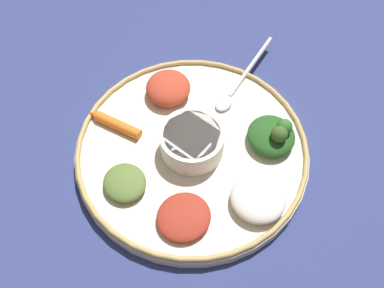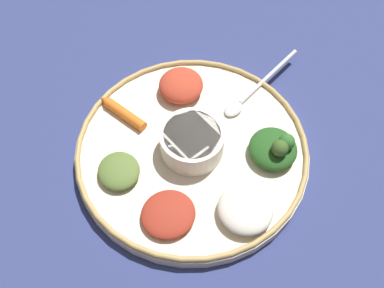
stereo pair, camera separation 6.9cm
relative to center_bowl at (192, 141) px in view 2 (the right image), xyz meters
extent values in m
plane|color=navy|center=(0.00, 0.00, -0.04)|extent=(2.40, 2.40, 0.00)
cylinder|color=beige|center=(0.00, 0.00, -0.03)|extent=(0.35, 0.35, 0.02)
torus|color=tan|center=(0.00, 0.00, -0.02)|extent=(0.35, 0.35, 0.01)
cylinder|color=silver|center=(0.00, 0.00, 0.00)|extent=(0.09, 0.09, 0.04)
cylinder|color=maroon|center=(0.00, 0.00, 0.02)|extent=(0.08, 0.08, 0.01)
ellipsoid|color=silver|center=(-0.05, 0.08, -0.02)|extent=(0.04, 0.04, 0.01)
cylinder|color=silver|center=(-0.09, 0.16, -0.02)|extent=(0.08, 0.13, 0.01)
ellipsoid|color=#23511E|center=(0.04, 0.11, -0.01)|extent=(0.08, 0.08, 0.03)
sphere|color=#385623|center=(0.06, 0.11, 0.01)|extent=(0.02, 0.02, 0.02)
sphere|color=#2D6628|center=(0.05, 0.13, 0.01)|extent=(0.02, 0.02, 0.02)
cylinder|color=orange|center=(-0.09, -0.08, -0.01)|extent=(0.07, 0.06, 0.02)
cone|color=orange|center=(-0.12, -0.11, -0.01)|extent=(0.02, 0.02, 0.01)
ellipsoid|color=#B73D28|center=(-0.11, 0.02, -0.01)|extent=(0.10, 0.10, 0.03)
ellipsoid|color=#567033|center=(0.01, -0.11, -0.01)|extent=(0.07, 0.06, 0.02)
ellipsoid|color=silver|center=(0.12, 0.04, -0.01)|extent=(0.10, 0.10, 0.03)
ellipsoid|color=maroon|center=(0.09, -0.06, -0.01)|extent=(0.09, 0.09, 0.02)
camera|label=1|loc=(0.32, -0.18, 0.58)|focal=44.35mm
camera|label=2|loc=(0.35, -0.11, 0.58)|focal=44.35mm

